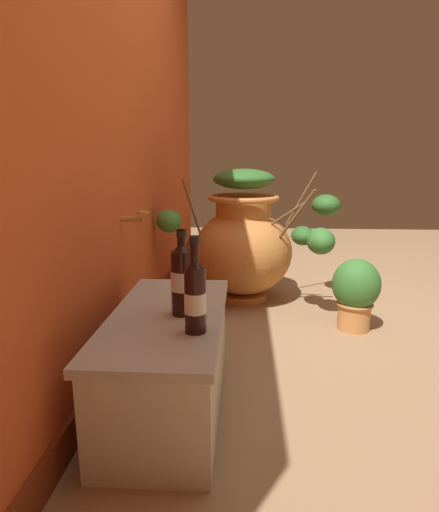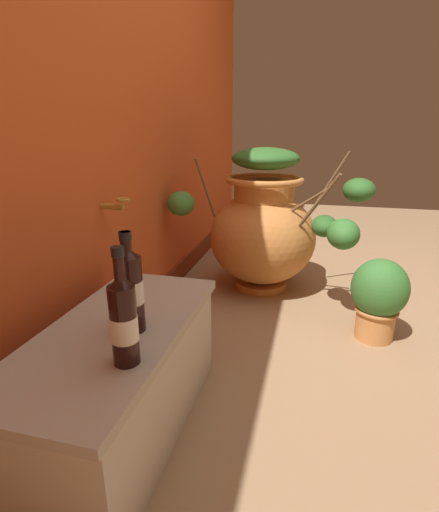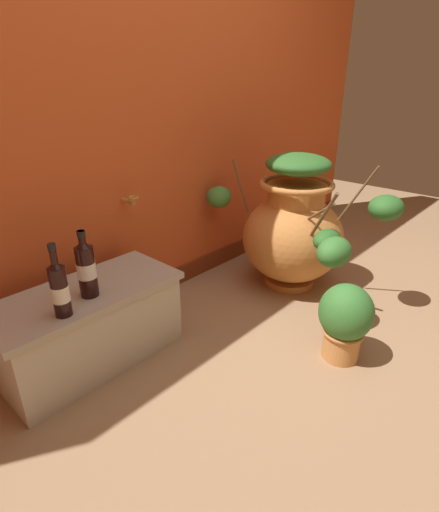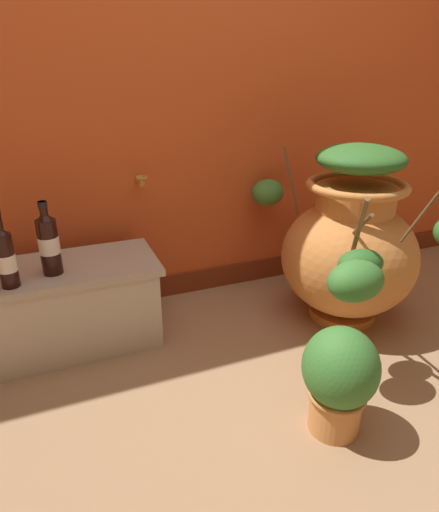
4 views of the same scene
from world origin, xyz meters
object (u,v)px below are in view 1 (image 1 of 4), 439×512
object	(u,v)px
potted_shrub	(356,291)
terracotta_urn	(245,242)
wine_bottle_middle	(182,276)
wine_bottle_left	(195,294)

from	to	relation	value
potted_shrub	terracotta_urn	bearing A→B (deg)	51.50
terracotta_urn	wine_bottle_middle	size ratio (longest dim) A/B	3.76
wine_bottle_left	wine_bottle_middle	xyz separation A→B (m)	(0.16, 0.06, 0.01)
wine_bottle_middle	potted_shrub	xyz separation A→B (m)	(0.82, -0.82, -0.30)
potted_shrub	wine_bottle_middle	bearing A→B (deg)	135.23
wine_bottle_middle	wine_bottle_left	bearing A→B (deg)	-158.10
terracotta_urn	wine_bottle_left	distance (m)	1.47
terracotta_urn	wine_bottle_left	world-z (taller)	terracotta_urn
wine_bottle_middle	potted_shrub	size ratio (longest dim) A/B	0.77
terracotta_urn	potted_shrub	xyz separation A→B (m)	(-0.48, -0.60, -0.17)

